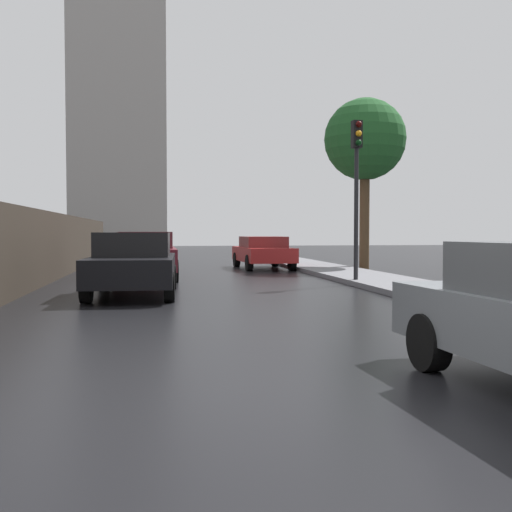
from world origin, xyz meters
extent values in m
plane|color=black|center=(0.00, 0.00, 0.00)|extent=(120.00, 120.00, 0.00)
cube|color=maroon|center=(2.98, 18.81, 0.58)|extent=(1.96, 4.27, 0.55)
cube|color=maroon|center=(2.98, 18.78, 1.07)|extent=(1.67, 2.18, 0.43)
cylinder|color=black|center=(2.10, 20.16, 0.31)|extent=(0.24, 0.62, 0.61)
cylinder|color=black|center=(3.75, 20.23, 0.31)|extent=(0.24, 0.62, 0.61)
cylinder|color=black|center=(2.21, 17.39, 0.31)|extent=(0.24, 0.62, 0.61)
cylinder|color=black|center=(3.86, 17.45, 0.31)|extent=(0.24, 0.62, 0.61)
cylinder|color=black|center=(1.61, 1.13, 0.30)|extent=(0.25, 0.61, 0.60)
cube|color=black|center=(-1.73, 9.24, 0.61)|extent=(2.00, 4.32, 0.59)
cube|color=black|center=(-1.72, 9.34, 1.18)|extent=(1.69, 2.14, 0.54)
cylinder|color=black|center=(-0.95, 7.80, 0.31)|extent=(0.25, 0.64, 0.63)
cylinder|color=black|center=(-2.63, 7.87, 0.31)|extent=(0.25, 0.64, 0.63)
cylinder|color=black|center=(-0.83, 10.60, 0.31)|extent=(0.25, 0.64, 0.63)
cylinder|color=black|center=(-2.51, 10.67, 0.31)|extent=(0.25, 0.64, 0.63)
cube|color=maroon|center=(-1.53, 14.02, 0.65)|extent=(1.81, 4.13, 0.64)
cube|color=#461C22|center=(-1.54, 14.31, 1.22)|extent=(1.59, 2.25, 0.49)
cylinder|color=black|center=(-0.70, 12.66, 0.33)|extent=(0.22, 0.66, 0.66)
cylinder|color=black|center=(-2.36, 12.66, 0.33)|extent=(0.22, 0.66, 0.66)
cylinder|color=black|center=(-0.71, 15.38, 0.33)|extent=(0.22, 0.66, 0.66)
cylinder|color=black|center=(-2.37, 15.38, 0.33)|extent=(0.22, 0.66, 0.66)
cylinder|color=black|center=(4.25, 11.18, 1.96)|extent=(0.12, 0.12, 3.63)
cube|color=black|center=(4.25, 11.18, 4.15)|extent=(0.26, 0.26, 0.75)
sphere|color=#360503|center=(4.25, 11.01, 4.40)|extent=(0.17, 0.17, 0.17)
sphere|color=orange|center=(4.25, 11.01, 4.15)|extent=(0.17, 0.17, 0.17)
sphere|color=black|center=(4.25, 11.01, 3.90)|extent=(0.17, 0.17, 0.17)
cylinder|color=#4C3823|center=(6.88, 17.87, 1.99)|extent=(0.39, 0.39, 3.99)
sphere|color=#1E5123|center=(6.88, 17.87, 5.10)|extent=(3.19, 3.19, 3.19)
cube|color=#9E9993|center=(-4.85, 53.84, 13.78)|extent=(9.11, 8.78, 27.55)
camera|label=1|loc=(-1.19, -4.70, 1.45)|focal=41.97mm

